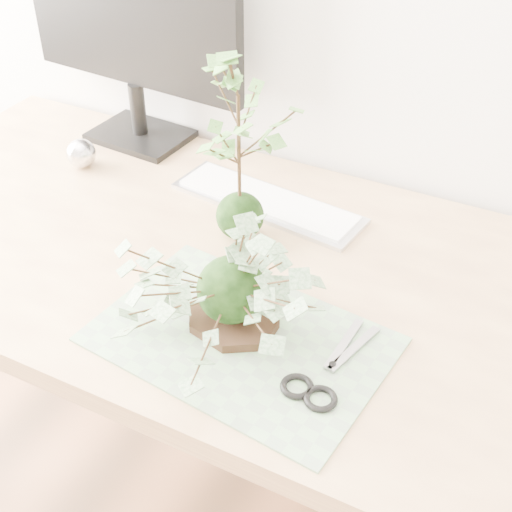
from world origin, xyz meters
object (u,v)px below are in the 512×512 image
at_px(desk, 260,308).
at_px(monitor, 131,19).
at_px(ivy_kokedama, 230,264).
at_px(maple_kokedama, 238,107).
at_px(keyboard, 268,202).

xyz_separation_m(desk, monitor, (-0.44, 0.30, 0.35)).
bearing_deg(ivy_kokedama, maple_kokedama, 115.21).
distance_m(desk, maple_kokedama, 0.35).
height_order(desk, maple_kokedama, maple_kokedama).
bearing_deg(monitor, maple_kokedama, -28.13).
xyz_separation_m(maple_kokedama, keyboard, (-0.00, 0.11, -0.24)).
height_order(ivy_kokedama, maple_kokedama, maple_kokedama).
distance_m(ivy_kokedama, keyboard, 0.35).
height_order(desk, monitor, monitor).
distance_m(desk, ivy_kokedama, 0.25).
bearing_deg(keyboard, desk, -60.00).
bearing_deg(maple_kokedama, monitor, 147.72).
height_order(keyboard, monitor, monitor).
xyz_separation_m(ivy_kokedama, keyboard, (-0.10, 0.32, -0.11)).
bearing_deg(maple_kokedama, ivy_kokedama, -64.79).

